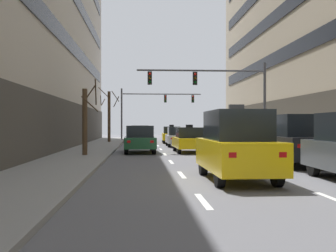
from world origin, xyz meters
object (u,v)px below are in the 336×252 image
(taxi_driving_1, at_px, (189,140))
(car_driving_3, at_px, (140,139))
(traffic_signal_0, at_px, (219,88))
(traffic_signal_1, at_px, (151,104))
(taxi_driving_4, at_px, (172,135))
(taxi_driving_2, at_px, (236,146))
(car_driving_0, at_px, (140,134))
(street_tree_0, at_px, (85,120))
(car_driving_5, at_px, (177,137))
(pedestrian_0, at_px, (259,135))
(car_parked_2, at_px, (295,140))
(street_tree_1, at_px, (109,115))

(taxi_driving_1, xyz_separation_m, car_driving_3, (-3.16, -0.03, 0.05))
(traffic_signal_0, height_order, traffic_signal_1, traffic_signal_0)
(taxi_driving_4, bearing_deg, car_driving_3, -102.82)
(taxi_driving_2, bearing_deg, car_driving_0, 96.43)
(taxi_driving_2, bearing_deg, street_tree_0, 122.39)
(car_driving_5, relative_size, pedestrian_0, 2.76)
(traffic_signal_0, bearing_deg, car_parked_2, -79.81)
(taxi_driving_1, xyz_separation_m, traffic_signal_0, (2.01, 0.43, 3.41))
(taxi_driving_4, distance_m, pedestrian_0, 10.98)
(car_driving_0, xyz_separation_m, taxi_driving_1, (3.18, -14.85, -0.05))
(car_driving_5, distance_m, street_tree_1, 9.08)
(taxi_driving_1, height_order, pedestrian_0, taxi_driving_1)
(pedestrian_0, bearing_deg, car_driving_5, 153.06)
(street_tree_0, bearing_deg, taxi_driving_2, -57.61)
(car_parked_2, bearing_deg, taxi_driving_1, 112.89)
(street_tree_1, bearing_deg, car_driving_3, -77.57)
(car_driving_0, xyz_separation_m, street_tree_0, (-2.94, -18.34, 1.20))
(traffic_signal_1, bearing_deg, street_tree_1, -125.01)
(taxi_driving_4, xyz_separation_m, traffic_signal_0, (2.12, -12.97, 3.42))
(car_driving_0, height_order, pedestrian_0, car_driving_0)
(car_driving_5, relative_size, traffic_signal_0, 0.50)
(car_driving_0, xyz_separation_m, taxi_driving_2, (3.15, -27.93, 0.27))
(street_tree_0, bearing_deg, traffic_signal_0, 25.76)
(street_tree_0, bearing_deg, taxi_driving_4, 70.41)
(car_parked_2, bearing_deg, car_driving_3, 128.36)
(car_driving_0, xyz_separation_m, traffic_signal_0, (5.20, -14.42, 3.37))
(taxi_driving_1, bearing_deg, car_driving_5, 90.79)
(taxi_driving_4, height_order, car_parked_2, car_parked_2)
(pedestrian_0, bearing_deg, traffic_signal_1, 116.55)
(taxi_driving_2, bearing_deg, taxi_driving_1, 89.84)
(taxi_driving_2, height_order, traffic_signal_1, traffic_signal_1)
(taxi_driving_1, relative_size, traffic_signal_0, 0.51)
(taxi_driving_1, relative_size, taxi_driving_4, 1.00)
(car_driving_0, relative_size, taxi_driving_2, 0.99)
(street_tree_1, bearing_deg, traffic_signal_1, 54.99)
(car_driving_0, xyz_separation_m, car_driving_5, (3.08, -7.74, -0.06))
(car_driving_3, xyz_separation_m, taxi_driving_4, (3.06, 13.43, -0.06))
(car_parked_2, height_order, street_tree_0, street_tree_0)
(car_driving_5, relative_size, traffic_signal_1, 0.47)
(taxi_driving_1, relative_size, taxi_driving_2, 0.93)
(car_driving_0, relative_size, traffic_signal_1, 0.51)
(car_driving_3, height_order, street_tree_0, street_tree_0)
(taxi_driving_4, bearing_deg, traffic_signal_1, 106.63)
(car_driving_3, relative_size, car_parked_2, 1.00)
(car_driving_3, xyz_separation_m, car_driving_5, (3.06, 7.14, -0.07))
(street_tree_1, bearing_deg, taxi_driving_4, -1.67)
(car_driving_0, xyz_separation_m, taxi_driving_4, (3.08, -1.45, -0.05))
(street_tree_0, bearing_deg, pedestrian_0, 32.66)
(traffic_signal_1, bearing_deg, taxi_driving_4, -73.37)
(taxi_driving_1, height_order, taxi_driving_4, taxi_driving_1)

